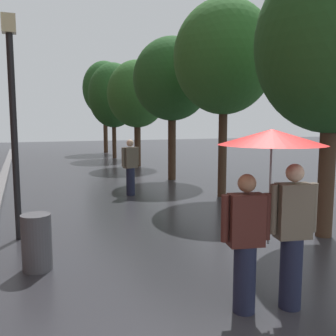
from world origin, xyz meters
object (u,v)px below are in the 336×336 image
street_tree_3 (137,94)px  street_tree_5 (105,89)px  street_tree_0 (333,44)px  litter_bin (37,242)px  street_lamp_post (13,111)px  pedestrian_walking_midground (130,167)px  street_tree_1 (224,58)px  street_tree_2 (172,80)px  couple_under_umbrella (271,188)px  street_tree_4 (113,95)px

street_tree_3 → street_tree_5: bearing=88.4°
street_tree_0 → litter_bin: size_ratio=6.23×
street_tree_5 → street_lamp_post: (-5.72, -19.09, -2.06)m
street_lamp_post → pedestrian_walking_midground: size_ratio=2.44×
street_tree_3 → street_tree_0: bearing=-89.8°
litter_bin → street_lamp_post: bearing=98.8°
street_tree_5 → street_tree_1: bearing=-90.4°
street_tree_3 → street_lamp_post: bearing=-117.8°
street_tree_2 → pedestrian_walking_midground: (-2.31, -2.40, -2.90)m
litter_bin → street_tree_1: bearing=36.1°
street_tree_1 → couple_under_umbrella: bearing=-114.9°
street_tree_0 → street_tree_3: (-0.04, 12.38, -0.10)m
street_tree_0 → street_tree_4: size_ratio=0.93×
street_lamp_post → street_tree_2: bearing=46.5°
street_tree_1 → street_tree_0: bearing=-91.3°
street_tree_5 → pedestrian_walking_midground: size_ratio=3.80×
street_tree_1 → couple_under_umbrella: size_ratio=2.65×
street_tree_5 → street_tree_3: bearing=-91.6°
street_tree_5 → litter_bin: 21.89m
street_tree_5 → street_lamp_post: 20.04m
street_tree_1 → couple_under_umbrella: street_tree_1 is taller
street_tree_5 → street_lamp_post: size_ratio=1.56×
street_tree_0 → street_tree_2: (-0.08, 7.72, 0.13)m
street_tree_0 → street_tree_5: bearing=89.4°
street_tree_3 → street_tree_5: 8.74m
street_tree_4 → street_lamp_post: size_ratio=1.38×
street_tree_0 → litter_bin: (-5.25, 0.26, -3.20)m
couple_under_umbrella → pedestrian_walking_midground: couple_under_umbrella is taller
street_tree_2 → pedestrian_walking_midground: 4.41m
street_tree_5 → litter_bin: bearing=-104.7°
street_tree_5 → pedestrian_walking_midground: bearing=-99.3°
street_tree_0 → street_tree_4: bearing=90.6°
street_tree_4 → street_tree_1: bearing=-88.8°
street_tree_2 → street_tree_4: (-0.09, 9.12, -0.01)m
street_tree_0 → street_tree_2: size_ratio=1.00×
street_tree_5 → street_tree_4: bearing=-95.0°
street_tree_4 → couple_under_umbrella: (-2.59, -18.82, -2.29)m
street_tree_0 → street_tree_3: street_tree_0 is taller
street_lamp_post → litter_bin: street_lamp_post is taller
street_tree_4 → pedestrian_walking_midground: size_ratio=3.37×
couple_under_umbrella → street_lamp_post: (-2.76, 3.96, 0.95)m
street_tree_1 → street_tree_5: (0.11, 16.91, 0.46)m
street_tree_3 → street_lamp_post: street_tree_3 is taller
pedestrian_walking_midground → couple_under_umbrella: bearing=-92.9°
street_tree_0 → street_tree_5: 21.09m
couple_under_umbrella → street_lamp_post: 4.92m
street_tree_1 → street_tree_2: street_tree_1 is taller
litter_bin → pedestrian_walking_midground: 5.83m
couple_under_umbrella → litter_bin: 3.52m
street_tree_4 → street_lamp_post: 15.85m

